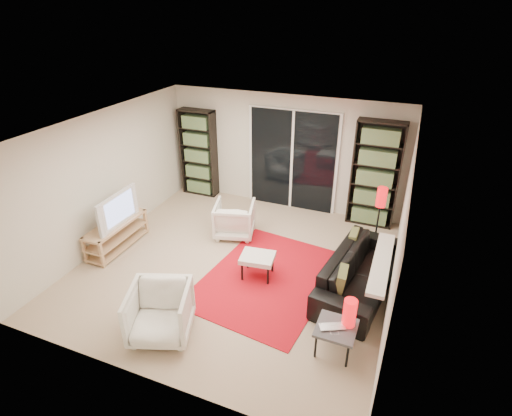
# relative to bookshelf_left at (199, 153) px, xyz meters

# --- Properties ---
(floor) EXTENTS (5.00, 5.00, 0.00)m
(floor) POSITION_rel_bookshelf_left_xyz_m (1.95, -2.33, -0.98)
(floor) COLOR tan
(floor) RESTS_ON ground
(wall_back) EXTENTS (5.00, 0.02, 2.40)m
(wall_back) POSITION_rel_bookshelf_left_xyz_m (1.95, 0.17, 0.22)
(wall_back) COLOR beige
(wall_back) RESTS_ON ground
(wall_front) EXTENTS (5.00, 0.02, 2.40)m
(wall_front) POSITION_rel_bookshelf_left_xyz_m (1.95, -4.83, 0.22)
(wall_front) COLOR beige
(wall_front) RESTS_ON ground
(wall_left) EXTENTS (0.02, 5.00, 2.40)m
(wall_left) POSITION_rel_bookshelf_left_xyz_m (-0.55, -2.33, 0.22)
(wall_left) COLOR beige
(wall_left) RESTS_ON ground
(wall_right) EXTENTS (0.02, 5.00, 2.40)m
(wall_right) POSITION_rel_bookshelf_left_xyz_m (4.45, -2.33, 0.22)
(wall_right) COLOR beige
(wall_right) RESTS_ON ground
(ceiling) EXTENTS (5.00, 5.00, 0.02)m
(ceiling) POSITION_rel_bookshelf_left_xyz_m (1.95, -2.33, 1.42)
(ceiling) COLOR white
(ceiling) RESTS_ON wall_back
(sliding_door) EXTENTS (1.92, 0.08, 2.16)m
(sliding_door) POSITION_rel_bookshelf_left_xyz_m (2.15, 0.13, 0.07)
(sliding_door) COLOR white
(sliding_door) RESTS_ON ground
(bookshelf_left) EXTENTS (0.80, 0.30, 1.95)m
(bookshelf_left) POSITION_rel_bookshelf_left_xyz_m (0.00, 0.00, 0.00)
(bookshelf_left) COLOR black
(bookshelf_left) RESTS_ON ground
(bookshelf_right) EXTENTS (0.90, 0.30, 2.10)m
(bookshelf_right) POSITION_rel_bookshelf_left_xyz_m (3.85, -0.00, 0.07)
(bookshelf_right) COLOR black
(bookshelf_right) RESTS_ON ground
(tv_stand) EXTENTS (0.42, 1.31, 0.50)m
(tv_stand) POSITION_rel_bookshelf_left_xyz_m (-0.27, -2.62, -0.71)
(tv_stand) COLOR tan
(tv_stand) RESTS_ON floor
(tv) EXTENTS (0.16, 1.03, 0.59)m
(tv) POSITION_rel_bookshelf_left_xyz_m (-0.25, -2.62, -0.18)
(tv) COLOR black
(tv) RESTS_ON tv_stand
(rug) EXTENTS (2.17, 2.75, 0.01)m
(rug) POSITION_rel_bookshelf_left_xyz_m (2.60, -2.48, -0.97)
(rug) COLOR red
(rug) RESTS_ON floor
(sofa) EXTENTS (1.17, 2.27, 0.63)m
(sofa) POSITION_rel_bookshelf_left_xyz_m (4.00, -2.18, -0.66)
(sofa) COLOR black
(sofa) RESTS_ON floor
(armchair_back) EXTENTS (0.89, 0.91, 0.67)m
(armchair_back) POSITION_rel_bookshelf_left_xyz_m (1.52, -1.43, -0.64)
(armchair_back) COLOR silver
(armchair_back) RESTS_ON floor
(armchair_front) EXTENTS (1.01, 1.02, 0.73)m
(armchair_front) POSITION_rel_bookshelf_left_xyz_m (1.68, -4.14, -0.61)
(armchair_front) COLOR silver
(armchair_front) RESTS_ON floor
(ottoman) EXTENTS (0.58, 0.50, 0.40)m
(ottoman) POSITION_rel_bookshelf_left_xyz_m (2.41, -2.48, -0.63)
(ottoman) COLOR silver
(ottoman) RESTS_ON floor
(side_table) EXTENTS (0.51, 0.51, 0.40)m
(side_table) POSITION_rel_bookshelf_left_xyz_m (3.90, -3.57, -0.62)
(side_table) COLOR #47474C
(side_table) RESTS_ON floor
(laptop) EXTENTS (0.38, 0.33, 0.03)m
(laptop) POSITION_rel_bookshelf_left_xyz_m (3.87, -3.65, -0.56)
(laptop) COLOR silver
(laptop) RESTS_ON side_table
(table_lamp) EXTENTS (0.17, 0.17, 0.38)m
(table_lamp) POSITION_rel_bookshelf_left_xyz_m (4.03, -3.47, -0.38)
(table_lamp) COLOR red
(table_lamp) RESTS_ON side_table
(floor_lamp) EXTENTS (0.19, 0.19, 1.26)m
(floor_lamp) POSITION_rel_bookshelf_left_xyz_m (4.08, -1.04, -0.03)
(floor_lamp) COLOR black
(floor_lamp) RESTS_ON floor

